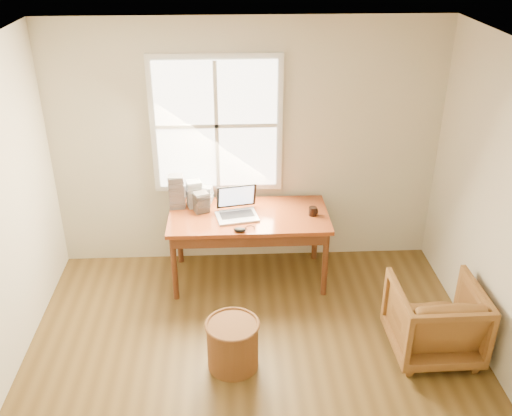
# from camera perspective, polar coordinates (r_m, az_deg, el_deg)

# --- Properties ---
(room_shell) EXTENTS (4.04, 4.54, 2.64)m
(room_shell) POSITION_cam_1_polar(r_m,az_deg,el_deg) (4.00, -0.24, -4.45)
(room_shell) COLOR brown
(room_shell) RESTS_ON ground
(desk) EXTENTS (1.60, 0.80, 0.04)m
(desk) POSITION_cam_1_polar(r_m,az_deg,el_deg) (5.71, -0.75, -0.82)
(desk) COLOR brown
(desk) RESTS_ON room_shell
(armchair) EXTENTS (0.73, 0.75, 0.68)m
(armchair) POSITION_cam_1_polar(r_m,az_deg,el_deg) (5.21, 17.43, -10.53)
(armchair) COLOR brown
(armchair) RESTS_ON room_shell
(wicker_stool) EXTENTS (0.52, 0.52, 0.43)m
(wicker_stool) POSITION_cam_1_polar(r_m,az_deg,el_deg) (4.91, -2.34, -13.52)
(wicker_stool) COLOR brown
(wicker_stool) RESTS_ON room_shell
(laptop) EXTENTS (0.51, 0.53, 0.32)m
(laptop) POSITION_cam_1_polar(r_m,az_deg,el_deg) (5.57, -1.94, 0.48)
(laptop) COLOR #ACADB3
(laptop) RESTS_ON desk
(mouse) EXTENTS (0.13, 0.09, 0.04)m
(mouse) POSITION_cam_1_polar(r_m,az_deg,el_deg) (5.39, -1.64, -2.18)
(mouse) COLOR black
(mouse) RESTS_ON desk
(coffee_mug) EXTENTS (0.08, 0.08, 0.09)m
(coffee_mug) POSITION_cam_1_polar(r_m,az_deg,el_deg) (5.70, 5.69, -0.33)
(coffee_mug) COLOR black
(coffee_mug) RESTS_ON desk
(cd_stack_a) EXTENTS (0.17, 0.16, 0.28)m
(cd_stack_a) POSITION_cam_1_polar(r_m,az_deg,el_deg) (5.84, -6.20, 1.42)
(cd_stack_a) COLOR silver
(cd_stack_a) RESTS_ON desk
(cd_stack_b) EXTENTS (0.17, 0.17, 0.21)m
(cd_stack_b) POSITION_cam_1_polar(r_m,az_deg,el_deg) (5.74, -5.48, 0.59)
(cd_stack_b) COLOR #222227
(cd_stack_b) RESTS_ON desk
(cd_stack_c) EXTENTS (0.16, 0.15, 0.35)m
(cd_stack_c) POSITION_cam_1_polar(r_m,az_deg,el_deg) (5.83, -7.95, 1.64)
(cd_stack_c) COLOR #A5A6B3
(cd_stack_c) RESTS_ON desk
(cd_stack_d) EXTENTS (0.15, 0.14, 0.17)m
(cd_stack_d) POSITION_cam_1_polar(r_m,az_deg,el_deg) (5.95, -5.03, 1.38)
(cd_stack_d) COLOR silver
(cd_stack_d) RESTS_ON desk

